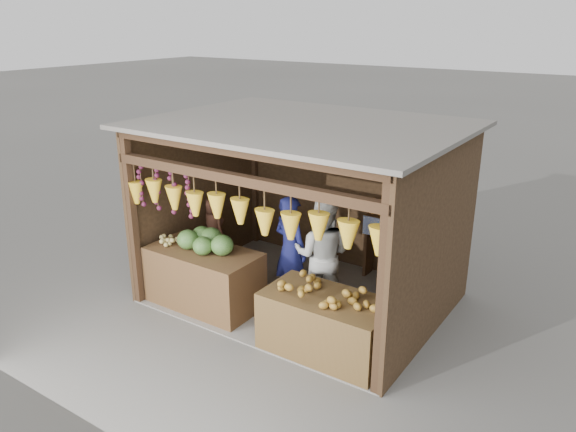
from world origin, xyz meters
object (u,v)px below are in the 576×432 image
object	(u,v)px
man_standing	(291,250)
vendor_seated	(214,227)
woman_standing	(322,255)
counter_left	(205,278)
counter_right	(326,325)

from	to	relation	value
man_standing	vendor_seated	size ratio (longest dim) A/B	1.66
man_standing	vendor_seated	world-z (taller)	man_standing
man_standing	woman_standing	xyz separation A→B (m)	(0.51, 0.04, 0.03)
woman_standing	vendor_seated	xyz separation A→B (m)	(-2.09, 0.09, -0.05)
counter_left	counter_right	world-z (taller)	counter_left
counter_left	man_standing	size ratio (longest dim) A/B	0.99
man_standing	counter_right	bearing A→B (deg)	156.04
counter_right	man_standing	bearing A→B (deg)	141.67
man_standing	woman_standing	bearing A→B (deg)	-161.31
counter_left	counter_right	size ratio (longest dim) A/B	1.03
counter_left	woman_standing	xyz separation A→B (m)	(1.48, 0.84, 0.42)
counter_right	woman_standing	bearing A→B (deg)	123.68
counter_left	woman_standing	size ratio (longest dim) A/B	0.96
man_standing	woman_standing	world-z (taller)	woman_standing
counter_left	counter_right	xyz separation A→B (m)	(2.10, -0.09, -0.04)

